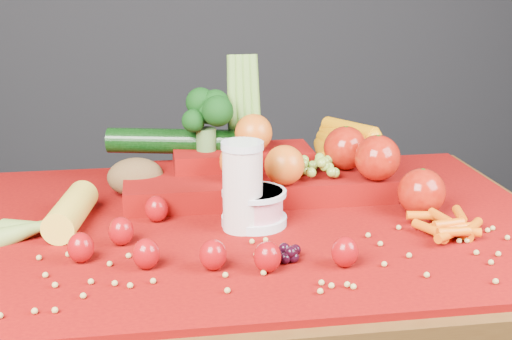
{
  "coord_description": "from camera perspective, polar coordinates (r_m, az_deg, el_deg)",
  "views": [
    {
      "loc": [
        -0.19,
        -1.19,
        1.22
      ],
      "look_at": [
        0.0,
        0.02,
        0.85
      ],
      "focal_mm": 50.0,
      "sensor_mm": 36.0,
      "label": 1
    }
  ],
  "objects": [
    {
      "name": "table",
      "position": [
        1.33,
        0.13,
        -8.31
      ],
      "size": [
        1.1,
        0.8,
        0.75
      ],
      "color": "#3E240E",
      "rests_on": "ground"
    },
    {
      "name": "red_cloth",
      "position": [
        1.29,
        0.14,
        -4.25
      ],
      "size": [
        1.05,
        0.75,
        0.01
      ],
      "primitive_type": "cube",
      "color": "#7C0904",
      "rests_on": "table"
    },
    {
      "name": "milk_glass",
      "position": [
        1.22,
        -1.09,
        -1.05
      ],
      "size": [
        0.07,
        0.07,
        0.16
      ],
      "rotation": [
        0.0,
        0.0,
        -0.36
      ],
      "color": "beige",
      "rests_on": "red_cloth"
    },
    {
      "name": "yogurt_bowl",
      "position": [
        1.26,
        -0.15,
        -2.92
      ],
      "size": [
        0.12,
        0.12,
        0.06
      ],
      "rotation": [
        0.0,
        0.0,
        -0.07
      ],
      "color": "silver",
      "rests_on": "red_cloth"
    },
    {
      "name": "strawberry_scatter",
      "position": [
        1.13,
        -5.46,
        -5.68
      ],
      "size": [
        0.44,
        0.28,
        0.05
      ],
      "color": "#9C000D",
      "rests_on": "red_cloth"
    },
    {
      "name": "dark_grape_cluster",
      "position": [
        1.12,
        2.0,
        -6.54
      ],
      "size": [
        0.06,
        0.05,
        0.03
      ],
      "primitive_type": null,
      "color": "black",
      "rests_on": "red_cloth"
    },
    {
      "name": "soybean_scatter",
      "position": [
        1.11,
        1.78,
        -7.42
      ],
      "size": [
        0.84,
        0.24,
        0.01
      ],
      "primitive_type": null,
      "color": "tan",
      "rests_on": "red_cloth"
    },
    {
      "name": "corn_ear",
      "position": [
        1.27,
        -16.31,
        -4.03
      ],
      "size": [
        0.21,
        0.25,
        0.06
      ],
      "rotation": [
        0.0,
        0.0,
        1.41
      ],
      "color": "yellow",
      "rests_on": "red_cloth"
    },
    {
      "name": "potato",
      "position": [
        1.43,
        -9.6,
        -0.55
      ],
      "size": [
        0.11,
        0.08,
        0.08
      ],
      "primitive_type": "ellipsoid",
      "color": "brown",
      "rests_on": "red_cloth"
    },
    {
      "name": "baby_carrot_pile",
      "position": [
        1.27,
        15.48,
        -4.2
      ],
      "size": [
        0.18,
        0.17,
        0.03
      ],
      "primitive_type": null,
      "color": "#D25307",
      "rests_on": "red_cloth"
    },
    {
      "name": "green_bean_pile",
      "position": [
        1.36,
        13.65,
        -3.1
      ],
      "size": [
        0.14,
        0.12,
        0.01
      ],
      "primitive_type": null,
      "color": "#205613",
      "rests_on": "red_cloth"
    },
    {
      "name": "produce_mound",
      "position": [
        1.42,
        1.33,
        0.55
      ],
      "size": [
        0.62,
        0.36,
        0.27
      ],
      "color": "#7C0904",
      "rests_on": "red_cloth"
    }
  ]
}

